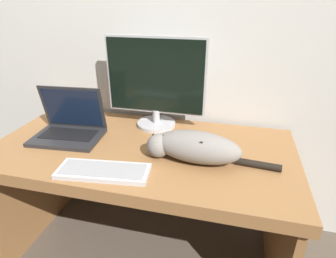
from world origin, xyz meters
TOP-DOWN VIEW (x-y plane):
  - wall_back at (0.00, 0.82)m, footprint 6.40×0.06m
  - desk at (0.00, 0.38)m, footprint 1.51×0.76m
  - monitor at (0.00, 0.64)m, footprint 0.56×0.22m
  - laptop at (-0.41, 0.39)m, footprint 0.37×0.28m
  - external_keyboard at (-0.08, 0.11)m, footprint 0.41×0.19m
  - cat at (0.27, 0.31)m, footprint 0.61×0.21m

SIDE VIEW (x-z plane):
  - desk at x=0.00m, z-range 0.21..0.92m
  - external_keyboard at x=-0.08m, z-range 0.71..0.73m
  - laptop at x=-0.41m, z-range 0.63..0.89m
  - cat at x=0.27m, z-range 0.71..0.85m
  - monitor at x=0.00m, z-range 0.71..1.21m
  - wall_back at x=0.00m, z-range 0.00..2.60m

